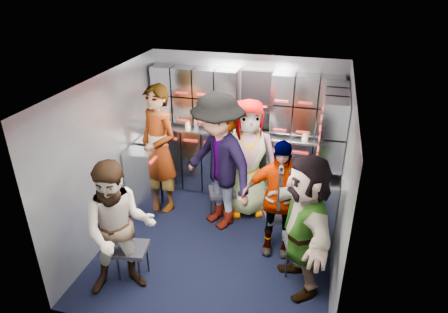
% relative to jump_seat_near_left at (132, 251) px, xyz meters
% --- Properties ---
extents(floor, '(3.00, 3.00, 0.00)m').
position_rel_jump_seat_near_left_xyz_m(floor, '(0.78, 0.82, -0.36)').
color(floor, black).
rests_on(floor, ground).
extents(wall_back, '(2.80, 0.04, 2.10)m').
position_rel_jump_seat_near_left_xyz_m(wall_back, '(0.78, 2.32, 0.69)').
color(wall_back, '#9398A1').
rests_on(wall_back, ground).
extents(wall_left, '(0.04, 3.00, 2.10)m').
position_rel_jump_seat_near_left_xyz_m(wall_left, '(-0.62, 0.82, 0.69)').
color(wall_left, '#9398A1').
rests_on(wall_left, ground).
extents(wall_right, '(0.04, 3.00, 2.10)m').
position_rel_jump_seat_near_left_xyz_m(wall_right, '(2.18, 0.82, 0.69)').
color(wall_right, '#9398A1').
rests_on(wall_right, ground).
extents(ceiling, '(2.80, 3.00, 0.02)m').
position_rel_jump_seat_near_left_xyz_m(ceiling, '(0.78, 0.82, 1.74)').
color(ceiling, silver).
rests_on(ceiling, wall_back).
extents(cart_bank_back, '(2.68, 0.38, 0.99)m').
position_rel_jump_seat_near_left_xyz_m(cart_bank_back, '(0.78, 2.11, 0.13)').
color(cart_bank_back, '#9EA2AD').
rests_on(cart_bank_back, ground).
extents(cart_bank_left, '(0.38, 0.76, 0.99)m').
position_rel_jump_seat_near_left_xyz_m(cart_bank_left, '(-0.41, 1.38, 0.13)').
color(cart_bank_left, '#9EA2AD').
rests_on(cart_bank_left, ground).
extents(counter, '(2.68, 0.42, 0.03)m').
position_rel_jump_seat_near_left_xyz_m(counter, '(0.78, 2.11, 0.65)').
color(counter, '#B6B9BE').
rests_on(counter, cart_bank_back).
extents(locker_bank_back, '(2.68, 0.28, 0.82)m').
position_rel_jump_seat_near_left_xyz_m(locker_bank_back, '(0.78, 2.17, 1.13)').
color(locker_bank_back, '#9EA2AD').
rests_on(locker_bank_back, wall_back).
extents(locker_bank_right, '(0.28, 1.00, 0.82)m').
position_rel_jump_seat_near_left_xyz_m(locker_bank_right, '(2.03, 1.52, 1.13)').
color(locker_bank_right, '#9EA2AD').
rests_on(locker_bank_right, wall_right).
extents(right_cabinet, '(0.28, 1.20, 1.00)m').
position_rel_jump_seat_near_left_xyz_m(right_cabinet, '(2.03, 1.42, 0.14)').
color(right_cabinet, '#9EA2AD').
rests_on(right_cabinet, ground).
extents(coffee_niche, '(0.46, 0.16, 0.84)m').
position_rel_jump_seat_near_left_xyz_m(coffee_niche, '(0.96, 2.23, 1.11)').
color(coffee_niche, black).
rests_on(coffee_niche, wall_back).
extents(red_latch_strip, '(2.60, 0.02, 0.03)m').
position_rel_jump_seat_near_left_xyz_m(red_latch_strip, '(0.78, 1.91, 0.52)').
color(red_latch_strip, '#AC1F1C').
rests_on(red_latch_strip, cart_bank_back).
extents(jump_seat_near_left, '(0.39, 0.38, 0.41)m').
position_rel_jump_seat_near_left_xyz_m(jump_seat_near_left, '(0.00, 0.00, 0.00)').
color(jump_seat_near_left, black).
rests_on(jump_seat_near_left, ground).
extents(jump_seat_mid_left, '(0.45, 0.44, 0.41)m').
position_rel_jump_seat_near_left_xyz_m(jump_seat_mid_left, '(0.66, 1.43, 0.00)').
color(jump_seat_mid_left, black).
rests_on(jump_seat_mid_left, ground).
extents(jump_seat_center, '(0.46, 0.45, 0.43)m').
position_rel_jump_seat_near_left_xyz_m(jump_seat_center, '(0.96, 1.82, 0.02)').
color(jump_seat_center, black).
rests_on(jump_seat_center, ground).
extents(jump_seat_mid_right, '(0.46, 0.45, 0.42)m').
position_rel_jump_seat_near_left_xyz_m(jump_seat_mid_right, '(1.49, 1.06, 0.01)').
color(jump_seat_mid_right, black).
rests_on(jump_seat_mid_right, ground).
extents(jump_seat_near_right, '(0.48, 0.47, 0.46)m').
position_rel_jump_seat_near_left_xyz_m(jump_seat_near_right, '(1.83, 0.55, 0.05)').
color(jump_seat_near_right, black).
rests_on(jump_seat_near_right, ground).
extents(attendant_standing, '(0.79, 0.70, 1.83)m').
position_rel_jump_seat_near_left_xyz_m(attendant_standing, '(-0.25, 1.45, 0.55)').
color(attendant_standing, black).
rests_on(attendant_standing, ground).
extents(attendant_arc_a, '(0.94, 0.86, 1.55)m').
position_rel_jump_seat_near_left_xyz_m(attendant_arc_a, '(0.00, -0.18, 0.41)').
color(attendant_arc_a, black).
rests_on(attendant_arc_a, ground).
extents(attendant_arc_b, '(1.37, 1.27, 1.86)m').
position_rel_jump_seat_near_left_xyz_m(attendant_arc_b, '(0.66, 1.25, 0.57)').
color(attendant_arc_b, black).
rests_on(attendant_arc_b, ground).
extents(attendant_arc_c, '(0.95, 0.78, 1.68)m').
position_rel_jump_seat_near_left_xyz_m(attendant_arc_c, '(0.96, 1.64, 0.48)').
color(attendant_arc_c, black).
rests_on(attendant_arc_c, ground).
extents(attendant_arc_d, '(0.90, 0.42, 1.50)m').
position_rel_jump_seat_near_left_xyz_m(attendant_arc_d, '(1.49, 0.88, 0.39)').
color(attendant_arc_d, black).
rests_on(attendant_arc_d, ground).
extents(attendant_arc_e, '(1.05, 1.54, 1.59)m').
position_rel_jump_seat_near_left_xyz_m(attendant_arc_e, '(1.83, 0.37, 0.44)').
color(attendant_arc_e, black).
rests_on(attendant_arc_e, ground).
extents(bottle_left, '(0.07, 0.07, 0.27)m').
position_rel_jump_seat_near_left_xyz_m(bottle_left, '(0.09, 2.06, 0.80)').
color(bottle_left, white).
rests_on(bottle_left, counter).
extents(bottle_mid, '(0.07, 0.07, 0.24)m').
position_rel_jump_seat_near_left_xyz_m(bottle_mid, '(0.95, 2.06, 0.79)').
color(bottle_mid, white).
rests_on(bottle_mid, counter).
extents(bottle_right, '(0.06, 0.06, 0.25)m').
position_rel_jump_seat_near_left_xyz_m(bottle_right, '(1.03, 2.06, 0.79)').
color(bottle_right, white).
rests_on(bottle_right, counter).
extents(cup_left, '(0.08, 0.08, 0.10)m').
position_rel_jump_seat_near_left_xyz_m(cup_left, '(-0.03, 2.05, 0.72)').
color(cup_left, '#CBB38F').
rests_on(cup_left, counter).
extents(cup_right, '(0.09, 0.09, 0.11)m').
position_rel_jump_seat_near_left_xyz_m(cup_right, '(1.68, 2.05, 0.72)').
color(cup_right, '#CBB38F').
rests_on(cup_right, counter).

